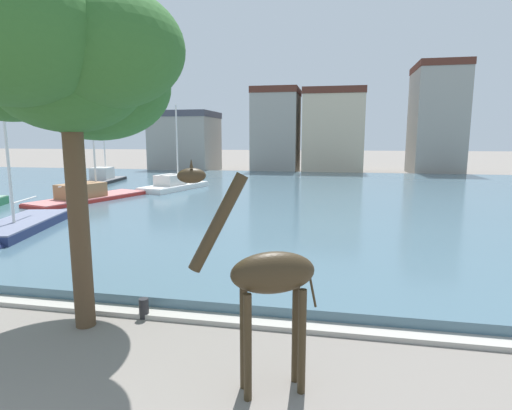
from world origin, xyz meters
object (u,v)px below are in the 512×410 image
(shade_tree, at_px, (64,66))
(sailboat_black, at_px, (106,180))
(sailboat_red, at_px, (96,197))
(mooring_bollard, at_px, (144,308))
(sailboat_white, at_px, (178,187))
(sailboat_navy, at_px, (13,232))
(giraffe_statue, at_px, (266,278))

(shade_tree, bearing_deg, sailboat_black, 120.08)
(sailboat_black, relative_size, shade_tree, 0.98)
(sailboat_black, xyz_separation_m, sailboat_red, (5.53, -10.41, -0.06))
(sailboat_black, distance_m, mooring_bollard, 30.86)
(sailboat_black, bearing_deg, sailboat_white, -23.95)
(sailboat_navy, bearing_deg, sailboat_black, 110.98)
(sailboat_red, bearing_deg, sailboat_white, 63.88)
(sailboat_red, bearing_deg, shade_tree, -58.63)
(shade_tree, bearing_deg, sailboat_navy, 139.48)
(sailboat_black, height_order, sailboat_white, sailboat_black)
(giraffe_statue, relative_size, sailboat_navy, 0.57)
(giraffe_statue, distance_m, sailboat_white, 27.02)
(sailboat_navy, distance_m, sailboat_white, 16.19)
(sailboat_navy, height_order, mooring_bollard, sailboat_navy)
(sailboat_white, distance_m, shade_tree, 24.36)
(sailboat_red, bearing_deg, sailboat_black, 118.00)
(sailboat_white, distance_m, mooring_bollard, 23.48)
(mooring_bollard, bearing_deg, sailboat_navy, 146.54)
(giraffe_statue, xyz_separation_m, sailboat_red, (-14.61, 17.92, -1.58))
(sailboat_red, height_order, mooring_bollard, sailboat_red)
(giraffe_statue, distance_m, shade_tree, 6.29)
(sailboat_black, xyz_separation_m, sailboat_white, (8.73, -3.88, -0.03))
(sailboat_black, xyz_separation_m, shade_tree, (15.45, -26.67, 5.38))
(sailboat_navy, distance_m, mooring_bollard, 10.78)
(sailboat_red, xyz_separation_m, shade_tree, (9.91, -16.26, 5.43))
(sailboat_black, distance_m, shade_tree, 31.28)
(sailboat_red, xyz_separation_m, mooring_bollard, (11.14, -15.57, -0.26))
(giraffe_statue, xyz_separation_m, mooring_bollard, (-3.47, 2.35, -1.84))
(sailboat_navy, bearing_deg, shade_tree, -40.52)
(sailboat_navy, xyz_separation_m, sailboat_red, (-2.15, 9.62, 0.10))
(sailboat_red, bearing_deg, mooring_bollard, -54.41)
(sailboat_navy, bearing_deg, giraffe_statue, -33.65)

